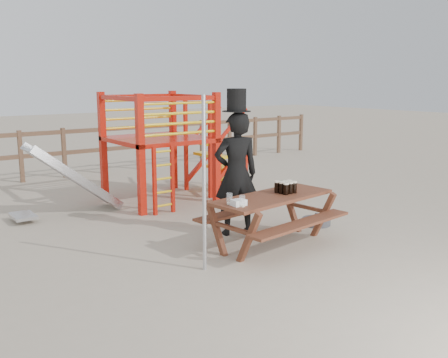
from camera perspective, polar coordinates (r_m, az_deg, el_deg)
ground at (r=6.99m, az=6.00°, el=-8.19°), size 60.00×60.00×0.00m
back_fence at (r=12.76m, az=-15.71°, el=3.69°), size 15.09×0.09×1.20m
playground_fort at (r=9.68m, az=-7.80°, el=3.73°), size 4.71×1.84×2.10m
picnic_table at (r=7.11m, az=5.53°, el=-4.00°), size 2.01×1.50×0.72m
man_with_hat at (r=7.48m, az=1.40°, el=0.96°), size 0.79×0.65×2.20m
metal_pole at (r=6.01m, az=-2.28°, el=-0.69°), size 0.05×0.05×2.16m
parasol_base at (r=8.30m, az=10.50°, el=-4.79°), size 0.46×0.46×0.19m
paper_bag at (r=6.45m, az=1.68°, el=-2.71°), size 0.19×0.15×0.08m
stout_pints at (r=7.20m, az=7.12°, el=-0.94°), size 0.26×0.25×0.17m
empty_glasses at (r=6.45m, az=1.35°, el=-2.45°), size 0.13×0.27×0.15m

